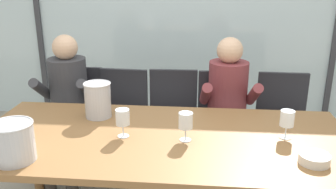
{
  "coord_description": "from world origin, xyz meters",
  "views": [
    {
      "loc": [
        0.22,
        -1.98,
        1.69
      ],
      "look_at": [
        0.0,
        0.35,
        0.9
      ],
      "focal_mm": 38.54,
      "sensor_mm": 36.0,
      "label": 1
    }
  ],
  "objects_px": {
    "person_charcoal_jacket": "(66,97)",
    "chair_right_of_center": "(223,116)",
    "chair_near_window_right": "(282,118)",
    "ice_bucket_secondary": "(98,99)",
    "ice_bucket_primary": "(13,141)",
    "chair_left_of_center": "(122,113)",
    "chair_center": "(173,114)",
    "chair_near_curtain": "(78,110)",
    "person_maroon_top": "(228,102)",
    "wine_glass_by_right_taster": "(287,120)",
    "tasting_bowl": "(314,159)",
    "wine_glass_by_left_taster": "(123,118)",
    "dining_table": "(163,146)",
    "wine_glass_near_bucket": "(186,122)"
  },
  "relations": [
    {
      "from": "person_charcoal_jacket",
      "to": "tasting_bowl",
      "type": "distance_m",
      "value": 2.01
    },
    {
      "from": "chair_center",
      "to": "wine_glass_by_left_taster",
      "type": "bearing_deg",
      "value": -105.0
    },
    {
      "from": "chair_near_window_right",
      "to": "wine_glass_near_bucket",
      "type": "xyz_separation_m",
      "value": [
        -0.78,
        -0.96,
        0.34
      ]
    },
    {
      "from": "tasting_bowl",
      "to": "chair_left_of_center",
      "type": "bearing_deg",
      "value": 137.88
    },
    {
      "from": "chair_left_of_center",
      "to": "ice_bucket_secondary",
      "type": "distance_m",
      "value": 0.72
    },
    {
      "from": "person_maroon_top",
      "to": "ice_bucket_primary",
      "type": "distance_m",
      "value": 1.67
    },
    {
      "from": "dining_table",
      "to": "wine_glass_near_bucket",
      "type": "bearing_deg",
      "value": -16.73
    },
    {
      "from": "chair_near_curtain",
      "to": "chair_right_of_center",
      "type": "distance_m",
      "value": 1.29
    },
    {
      "from": "chair_near_window_right",
      "to": "wine_glass_by_left_taster",
      "type": "xyz_separation_m",
      "value": [
        -1.16,
        -0.94,
        0.34
      ]
    },
    {
      "from": "dining_table",
      "to": "ice_bucket_primary",
      "type": "distance_m",
      "value": 0.85
    },
    {
      "from": "chair_near_window_right",
      "to": "tasting_bowl",
      "type": "xyz_separation_m",
      "value": [
        -0.1,
        -1.17,
        0.25
      ]
    },
    {
      "from": "person_charcoal_jacket",
      "to": "chair_right_of_center",
      "type": "bearing_deg",
      "value": 3.47
    },
    {
      "from": "chair_right_of_center",
      "to": "person_charcoal_jacket",
      "type": "bearing_deg",
      "value": -177.93
    },
    {
      "from": "ice_bucket_secondary",
      "to": "wine_glass_by_left_taster",
      "type": "xyz_separation_m",
      "value": [
        0.24,
        -0.3,
        -0.01
      ]
    },
    {
      "from": "person_charcoal_jacket",
      "to": "person_maroon_top",
      "type": "height_order",
      "value": "same"
    },
    {
      "from": "chair_near_curtain",
      "to": "ice_bucket_secondary",
      "type": "distance_m",
      "value": 0.85
    },
    {
      "from": "tasting_bowl",
      "to": "wine_glass_by_right_taster",
      "type": "bearing_deg",
      "value": 105.81
    },
    {
      "from": "chair_near_curtain",
      "to": "wine_glass_by_left_taster",
      "type": "distance_m",
      "value": 1.2
    },
    {
      "from": "chair_right_of_center",
      "to": "tasting_bowl",
      "type": "distance_m",
      "value": 1.26
    },
    {
      "from": "chair_center",
      "to": "wine_glass_by_right_taster",
      "type": "height_order",
      "value": "wine_glass_by_right_taster"
    },
    {
      "from": "ice_bucket_secondary",
      "to": "tasting_bowl",
      "type": "bearing_deg",
      "value": -22.14
    },
    {
      "from": "ice_bucket_secondary",
      "to": "tasting_bowl",
      "type": "relative_size",
      "value": 1.52
    },
    {
      "from": "chair_near_window_right",
      "to": "wine_glass_by_right_taster",
      "type": "distance_m",
      "value": 0.95
    },
    {
      "from": "tasting_bowl",
      "to": "ice_bucket_primary",
      "type": "bearing_deg",
      "value": -175.85
    },
    {
      "from": "chair_near_curtain",
      "to": "wine_glass_near_bucket",
      "type": "relative_size",
      "value": 5.13
    },
    {
      "from": "chair_near_curtain",
      "to": "person_maroon_top",
      "type": "bearing_deg",
      "value": -6.8
    },
    {
      "from": "chair_right_of_center",
      "to": "tasting_bowl",
      "type": "xyz_separation_m",
      "value": [
        0.4,
        -1.17,
        0.25
      ]
    },
    {
      "from": "person_charcoal_jacket",
      "to": "wine_glass_near_bucket",
      "type": "distance_m",
      "value": 1.34
    },
    {
      "from": "dining_table",
      "to": "chair_left_of_center",
      "type": "relative_size",
      "value": 2.57
    },
    {
      "from": "chair_right_of_center",
      "to": "ice_bucket_primary",
      "type": "distance_m",
      "value": 1.77
    },
    {
      "from": "chair_right_of_center",
      "to": "ice_bucket_primary",
      "type": "height_order",
      "value": "ice_bucket_primary"
    },
    {
      "from": "chair_left_of_center",
      "to": "chair_center",
      "type": "distance_m",
      "value": 0.45
    },
    {
      "from": "person_maroon_top",
      "to": "chair_left_of_center",
      "type": "bearing_deg",
      "value": 168.84
    },
    {
      "from": "chair_near_window_right",
      "to": "chair_near_curtain",
      "type": "bearing_deg",
      "value": -179.32
    },
    {
      "from": "tasting_bowl",
      "to": "chair_near_window_right",
      "type": "bearing_deg",
      "value": 85.3
    },
    {
      "from": "ice_bucket_primary",
      "to": "tasting_bowl",
      "type": "xyz_separation_m",
      "value": [
        1.57,
        0.11,
        -0.08
      ]
    },
    {
      "from": "chair_center",
      "to": "ice_bucket_secondary",
      "type": "height_order",
      "value": "ice_bucket_secondary"
    },
    {
      "from": "chair_center",
      "to": "chair_left_of_center",
      "type": "bearing_deg",
      "value": -178.91
    },
    {
      "from": "chair_left_of_center",
      "to": "ice_bucket_primary",
      "type": "relative_size",
      "value": 3.96
    },
    {
      "from": "chair_right_of_center",
      "to": "dining_table",
      "type": "bearing_deg",
      "value": -118.2
    },
    {
      "from": "chair_right_of_center",
      "to": "ice_bucket_secondary",
      "type": "xyz_separation_m",
      "value": [
        -0.89,
        -0.65,
        0.35
      ]
    },
    {
      "from": "tasting_bowl",
      "to": "wine_glass_by_right_taster",
      "type": "relative_size",
      "value": 0.92
    },
    {
      "from": "tasting_bowl",
      "to": "wine_glass_by_right_taster",
      "type": "height_order",
      "value": "wine_glass_by_right_taster"
    },
    {
      "from": "wine_glass_by_right_taster",
      "to": "tasting_bowl",
      "type": "bearing_deg",
      "value": -74.19
    },
    {
      "from": "chair_near_window_right",
      "to": "ice_bucket_secondary",
      "type": "bearing_deg",
      "value": -153.81
    },
    {
      "from": "ice_bucket_primary",
      "to": "wine_glass_by_left_taster",
      "type": "height_order",
      "value": "ice_bucket_primary"
    },
    {
      "from": "chair_near_curtain",
      "to": "ice_bucket_primary",
      "type": "bearing_deg",
      "value": -84.81
    },
    {
      "from": "person_maroon_top",
      "to": "ice_bucket_primary",
      "type": "bearing_deg",
      "value": -139.78
    },
    {
      "from": "chair_center",
      "to": "chair_near_window_right",
      "type": "height_order",
      "value": "same"
    },
    {
      "from": "chair_left_of_center",
      "to": "tasting_bowl",
      "type": "bearing_deg",
      "value": -38.87
    }
  ]
}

